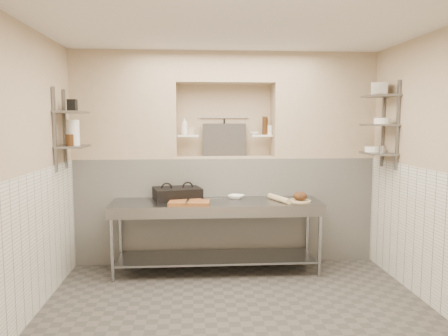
{
  "coord_description": "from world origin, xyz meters",
  "views": [
    {
      "loc": [
        -0.43,
        -4.16,
        1.89
      ],
      "look_at": [
        -0.07,
        0.9,
        1.35
      ],
      "focal_mm": 35.0,
      "sensor_mm": 36.0,
      "label": 1
    }
  ],
  "objects": [
    {
      "name": "bowl_alcove",
      "position": [
        0.4,
        1.72,
        1.73
      ],
      "size": [
        0.14,
        0.14,
        0.04
      ],
      "primitive_type": "imported",
      "rotation": [
        0.0,
        0.0,
        0.16
      ],
      "color": "white",
      "rests_on": "alcove_shelf_right"
    },
    {
      "name": "wall_shelf_left_upper",
      "position": [
        -1.84,
        1.05,
        2.0
      ],
      "size": [
        0.3,
        0.5,
        0.03
      ],
      "primitive_type": "cube",
      "color": "slate",
      "rests_on": "wall_left"
    },
    {
      "name": "wainscot_left",
      "position": [
        -1.99,
        0.0,
        0.7
      ],
      "size": [
        0.02,
        3.9,
        1.4
      ],
      "primitive_type": "cube",
      "color": "white",
      "rests_on": "floor"
    },
    {
      "name": "knife_blade",
      "position": [
        -0.21,
        1.13,
        0.95
      ],
      "size": [
        0.27,
        0.04,
        0.01
      ],
      "primitive_type": "cube",
      "rotation": [
        0.0,
        0.0,
        0.02
      ],
      "color": "gray",
      "rests_on": "cutting_board"
    },
    {
      "name": "jug_left",
      "position": [
        -1.84,
        1.09,
        1.76
      ],
      "size": [
        0.15,
        0.15,
        0.3
      ],
      "primitive_type": "cylinder",
      "color": "white",
      "rests_on": "wall_shelf_left_lower"
    },
    {
      "name": "condiment_a",
      "position": [
        0.54,
        1.75,
        1.84
      ],
      "size": [
        0.07,
        0.07,
        0.25
      ],
      "primitive_type": "cylinder",
      "color": "#361D0C",
      "rests_on": "alcove_shelf_right"
    },
    {
      "name": "wall_back",
      "position": [
        0.0,
        2.0,
        1.4
      ],
      "size": [
        4.0,
        0.1,
        2.8
      ],
      "primitive_type": "cube",
      "color": "tan",
      "rests_on": "ground"
    },
    {
      "name": "canister_right",
      "position": [
        1.84,
        0.94,
        1.56
      ],
      "size": [
        0.09,
        0.09,
        0.09
      ],
      "primitive_type": "cylinder",
      "color": "gray",
      "rests_on": "wall_shelf_right_lower"
    },
    {
      "name": "utensil_rail",
      "position": [
        0.0,
        1.92,
        1.95
      ],
      "size": [
        0.7,
        0.02,
        0.02
      ],
      "primitive_type": "cylinder",
      "rotation": [
        0.0,
        1.57,
        0.0
      ],
      "color": "gray",
      "rests_on": "wall_back"
    },
    {
      "name": "backwall_pillar_right",
      "position": [
        1.33,
        1.75,
        2.1
      ],
      "size": [
        1.35,
        0.4,
        1.4
      ],
      "primitive_type": "cube",
      "color": "tan",
      "rests_on": "backwall_lower"
    },
    {
      "name": "shelf_rail_right_a",
      "position": [
        1.98,
        1.25,
        1.85
      ],
      "size": [
        0.03,
        0.03,
        1.05
      ],
      "primitive_type": "cube",
      "color": "slate",
      "rests_on": "wall_right"
    },
    {
      "name": "bowl_right",
      "position": [
        1.84,
        1.19,
        1.55
      ],
      "size": [
        0.22,
        0.22,
        0.07
      ],
      "primitive_type": "cylinder",
      "color": "white",
      "rests_on": "wall_shelf_right_lower"
    },
    {
      "name": "shelf_rail_right_b",
      "position": [
        1.98,
        0.85,
        1.85
      ],
      "size": [
        0.03,
        0.03,
        1.05
      ],
      "primitive_type": "cube",
      "color": "slate",
      "rests_on": "wall_right"
    },
    {
      "name": "wall_shelf_right_upper",
      "position": [
        1.84,
        1.05,
        2.2
      ],
      "size": [
        0.3,
        0.5,
        0.03
      ],
      "primitive_type": "cube",
      "color": "slate",
      "rests_on": "wall_right"
    },
    {
      "name": "splash_panel",
      "position": [
        0.0,
        1.85,
        1.64
      ],
      "size": [
        0.6,
        0.08,
        0.45
      ],
      "primitive_type": "cube",
      "rotation": [
        -0.14,
        0.0,
        0.0
      ],
      "color": "#383330",
      "rests_on": "alcove_sill"
    },
    {
      "name": "wall_shelf_left_lower",
      "position": [
        -1.84,
        1.05,
        1.6
      ],
      "size": [
        0.3,
        0.5,
        0.02
      ],
      "primitive_type": "cube",
      "color": "slate",
      "rests_on": "wall_left"
    },
    {
      "name": "shelf_rail_left_a",
      "position": [
        -1.98,
        1.25,
        1.8
      ],
      "size": [
        0.03,
        0.03,
        0.95
      ],
      "primitive_type": "cube",
      "color": "slate",
      "rests_on": "wall_left"
    },
    {
      "name": "mixing_bowl",
      "position": [
        0.11,
        1.37,
        0.93
      ],
      "size": [
        0.27,
        0.27,
        0.05
      ],
      "primitive_type": "imported",
      "rotation": [
        0.0,
        0.0,
        -0.41
      ],
      "color": "white",
      "rests_on": "prep_table"
    },
    {
      "name": "backwall_header",
      "position": [
        0.0,
        1.75,
        2.6
      ],
      "size": [
        1.3,
        0.4,
        0.4
      ],
      "primitive_type": "cube",
      "color": "tan",
      "rests_on": "backwall_lower"
    },
    {
      "name": "basket_right",
      "position": [
        1.84,
        1.09,
        2.29
      ],
      "size": [
        0.26,
        0.29,
        0.15
      ],
      "primitive_type": "cube",
      "rotation": [
        0.0,
        0.0,
        -0.4
      ],
      "color": "gray",
      "rests_on": "wall_shelf_right_upper"
    },
    {
      "name": "wall_shelf_right_mid",
      "position": [
        1.84,
        1.05,
        1.85
      ],
      "size": [
        0.3,
        0.5,
        0.02
      ],
      "primitive_type": "cube",
      "color": "slate",
      "rests_on": "wall_right"
    },
    {
      "name": "tongs",
      "position": [
        -0.5,
        0.97,
        0.96
      ],
      "size": [
        0.05,
        0.26,
        0.02
      ],
      "primitive_type": "cylinder",
      "rotation": [
        1.57,
        0.0,
        -0.11
      ],
      "color": "gray",
      "rests_on": "cutting_board"
    },
    {
      "name": "floor",
      "position": [
        0.0,
        0.0,
        -0.05
      ],
      "size": [
        4.0,
        3.9,
        0.1
      ],
      "primitive_type": "cube",
      "color": "#4C4844",
      "rests_on": "ground"
    },
    {
      "name": "wall_front",
      "position": [
        0.0,
        -2.0,
        1.4
      ],
      "size": [
        4.0,
        0.1,
        2.8
      ],
      "primitive_type": "cube",
      "color": "tan",
      "rests_on": "ground"
    },
    {
      "name": "condiment_c",
      "position": [
        0.61,
        1.77,
        1.78
      ],
      "size": [
        0.07,
        0.07,
        0.13
      ],
      "primitive_type": "cylinder",
      "color": "white",
      "rests_on": "alcove_shelf_right"
    },
    {
      "name": "bread_board",
      "position": [
        0.89,
        1.12,
        0.91
      ],
      "size": [
        0.27,
        0.27,
        0.02
      ],
      "primitive_type": "cylinder",
      "color": "#DAC189",
      "rests_on": "prep_table"
    },
    {
      "name": "panini_press",
      "position": [
        -0.64,
        1.33,
        0.98
      ],
      "size": [
        0.66,
        0.54,
        0.16
      ],
      "rotation": [
        0.0,
        0.0,
        0.24
      ],
      "color": "black",
      "rests_on": "prep_table"
    },
    {
      "name": "ceiling",
      "position": [
        0.0,
        0.0,
        2.85
      ],
      "size": [
        4.0,
        3.9,
        0.1
      ],
      "primitive_type": "cube",
      "color": "silver",
      "rests_on": "ground"
    },
    {
      "name": "backwall_pillar_left",
      "position": [
        -1.33,
        1.75,
        2.1
      ],
      "size": [
        1.35,
        0.4,
        1.4
      ],
      "primitive_type": "cube",
      "color": "tan",
      "rests_on": "backwall_lower"
    },
    {
      "name": "alcove_shelf_left",
      "position": [
        -0.5,
        1.75,
        1.7
      ],
      "size": [
        0.28,
        0.16,
        0.02
      ],
      "primitive_type": "cube",
      "color": "white",
      "rests_on": "backwall_lower"
    },
    {
      "name": "bowl_right_mid",
      "position": [
        1.84,
        0.97,
        1.9
      ],
      "size": [
        0.19,
        0.19,
        0.07
      ],
      "primitive_type": "cylinder",
      "color": "white",
      "rests_on": "wall_shelf_right_mid"
    },
    {
      "name": "jar_alcove",
      "position": [
        -0.46,
        1.75,
        1.77
      ],
      "size": [
        0.07,
        0.07,
        0.11
      ],
      "primitive_type": "cube",
      "color": "tan",
      "rests_on": "alcove_shelf_left"
    },
    {
      "name": "box_left_upper",
      "position": [
        -1.84,
        1.1,
        2.08
      ],
      "size": [
        0.1,
        0.1,
        0.14
      ],
      "primitive_type": "cube",
      "rotation": [
        0.0,
        0.0,
        -0.05
      ],
      "color": "black",
      "rests_on": "wall_shelf_left_upper"
    },
    {
      "name": "shelf_rail_left_b",
      "position": [
        -1.98,
        0.85,
        1.8
      ],
      "size": [
        0.03,
        0.03,
        0.95
      ],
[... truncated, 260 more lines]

